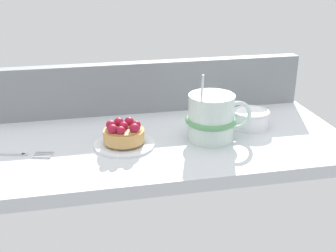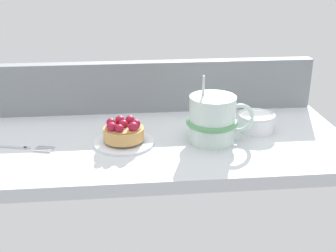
{
  "view_description": "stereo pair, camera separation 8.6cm",
  "coord_description": "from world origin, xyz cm",
  "views": [
    {
      "loc": [
        -12.01,
        -80.14,
        35.88
      ],
      "look_at": [
        4.35,
        -2.21,
        3.49
      ],
      "focal_mm": 46.45,
      "sensor_mm": 36.0,
      "label": 1
    },
    {
      "loc": [
        -3.52,
        -81.45,
        35.88
      ],
      "look_at": [
        4.35,
        -2.21,
        3.49
      ],
      "focal_mm": 46.45,
      "sensor_mm": 36.0,
      "label": 2
    }
  ],
  "objects": [
    {
      "name": "window_rail_back",
      "position": [
        0.0,
        16.71,
        5.97
      ],
      "size": [
        81.09,
        3.14,
        11.95
      ],
      "primitive_type": "cube",
      "color": "gray",
      "rests_on": "ground_plane"
    },
    {
      "name": "coffee_mug",
      "position": [
        13.32,
        -2.38,
        4.64
      ],
      "size": [
        13.79,
        10.4,
        13.8
      ],
      "color": "silver",
      "rests_on": "ground_plane"
    },
    {
      "name": "ground_plane",
      "position": [
        0.0,
        0.0,
        -1.28
      ],
      "size": [
        82.75,
        36.57,
        2.56
      ],
      "primitive_type": "cube",
      "color": "silver"
    },
    {
      "name": "raspberry_tart",
      "position": [
        -4.45,
        -2.04,
        2.74
      ],
      "size": [
        8.04,
        8.04,
        4.23
      ],
      "color": "tan",
      "rests_on": "dessert_plate"
    },
    {
      "name": "sugar_bowl",
      "position": [
        23.61,
        1.97,
        2.04
      ],
      "size": [
        7.93,
        7.93,
        3.81
      ],
      "color": "white",
      "rests_on": "ground_plane"
    },
    {
      "name": "dessert_fork",
      "position": [
        -26.13,
        -1.88,
        0.3
      ],
      "size": [
        16.8,
        5.59,
        0.6
      ],
      "color": "#B7B7BC",
      "rests_on": "ground_plane"
    },
    {
      "name": "dessert_plate",
      "position": [
        -4.44,
        -2.04,
        0.46
      ],
      "size": [
        12.06,
        12.06,
        0.99
      ],
      "color": "silver",
      "rests_on": "ground_plane"
    }
  ]
}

